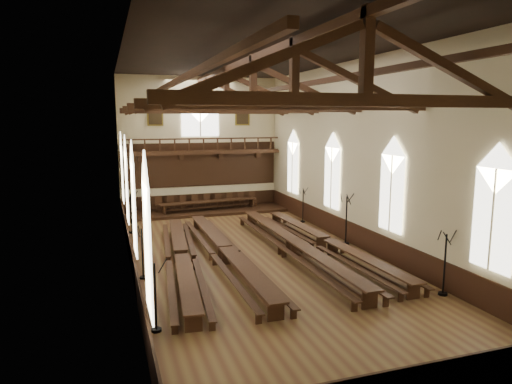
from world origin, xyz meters
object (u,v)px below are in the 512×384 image
Objects in this scene: candelabrum_left_far at (132,220)px; candelabrum_right_near at (444,276)px; candelabrum_left_near at (156,310)px; candelabrum_right_far at (303,212)px; candelabrum_right_mid at (346,229)px; refectory_row_c at (294,244)px; candelabrum_left_mid at (143,263)px; refectory_row_a at (182,256)px; refectory_row_b at (226,250)px; refectory_row_d at (327,242)px; dais at (209,211)px; high_table at (209,202)px.

candelabrum_right_near reaches higher than candelabrum_left_far.
candelabrum_left_near is 1.04× the size of candelabrum_right_far.
candelabrum_right_mid is at bearing -29.93° from candelabrum_left_far.
candelabrum_left_mid is (-7.64, -1.19, 0.13)m from refectory_row_c.
refectory_row_a is at bearing -173.81° from candelabrum_right_mid.
refectory_row_b reaches higher than refectory_row_d.
refectory_row_c is at bearing -81.17° from dais.
candelabrum_right_near is at bearing -44.07° from refectory_row_b.
refectory_row_c is (5.76, 0.12, 0.05)m from refectory_row_a.
candelabrum_left_mid is (0.00, 5.28, -0.03)m from candelabrum_left_near.
refectory_row_b is (2.14, 0.12, 0.03)m from refectory_row_a.
refectory_row_c is at bearing 40.27° from candelabrum_left_near.
refectory_row_b is 1.02× the size of refectory_row_d.
high_table reaches higher than refectory_row_c.
refectory_row_a is at bearing -179.32° from refectory_row_d.
refectory_row_b is at bearing -98.66° from high_table.
refectory_row_c is at bearing -43.57° from candelabrum_left_far.
candelabrum_left_far is at bearing 90.00° from candelabrum_left_near.
dais is at bearing 115.93° from candelabrum_right_mid.
refectory_row_d is 5.47× the size of candelabrum_right_near.
refectory_row_d is 7.02m from candelabrum_right_near.
refectory_row_a is 1.93× the size of high_table.
candelabrum_right_mid is at bearing 33.50° from candelabrum_left_near.
candelabrum_right_far is (-0.00, 13.53, -0.08)m from candelabrum_right_near.
candelabrum_left_mid is 0.91× the size of candelabrum_left_far.
refectory_row_c is 5.68× the size of candelabrum_right_near.
refectory_row_c is 7.52m from candelabrum_right_far.
refectory_row_c is 11.90m from dais.
refectory_row_d is 5.84× the size of candelabrum_left_near.
candelabrum_left_far is 0.99× the size of candelabrum_right_near.
candelabrum_right_mid reaches higher than candelabrum_right_far.
high_table is at bearing 115.93° from candelabrum_right_mid.
refectory_row_b is at bearing 16.48° from candelabrum_left_mid.
candelabrum_right_far reaches higher than refectory_row_d.
candelabrum_right_mid is (0.00, 7.73, 0.07)m from candelabrum_right_near.
candelabrum_left_mid is at bearing -144.66° from candelabrum_right_far.
candelabrum_left_mid is (-5.81, -12.94, -0.07)m from high_table.
candelabrum_left_near is (-5.81, -18.22, -0.04)m from high_table.
candelabrum_right_mid is 5.80m from candelabrum_right_far.
candelabrum_left_near is at bearing -130.17° from candelabrum_right_far.
candelabrum_left_near reaches higher than candelabrum_right_far.
refectory_row_b is at bearing -179.94° from refectory_row_c.
candelabrum_right_near is (9.22, -6.73, 0.26)m from refectory_row_a.
refectory_row_a is 11.42m from candelabrum_right_near.
dais is 19.14m from candelabrum_left_near.
candelabrum_left_mid is 1.00× the size of candelabrum_right_far.
refectory_row_c is 3.58m from candelabrum_right_mid.
candelabrum_right_mid is (7.08, 0.88, 0.30)m from refectory_row_b.
refectory_row_a is at bearing -108.32° from high_table.
refectory_row_b is 9.73m from candelabrum_right_far.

